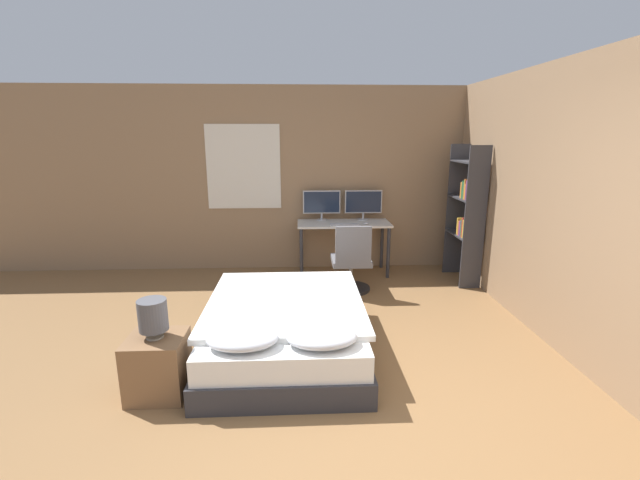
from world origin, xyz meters
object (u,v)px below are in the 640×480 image
monitor_right (363,203)px  keyboard (345,224)px  monitor_left (322,203)px  office_chair (351,265)px  nightstand (158,366)px  desk (344,230)px  bedside_lamp (153,316)px  bed (286,328)px  bookshelf (467,210)px  computer_mouse (366,224)px

monitor_right → keyboard: monitor_right is taller
monitor_left → keyboard: size_ratio=1.32×
office_chair → monitor_right: bearing=73.5°
nightstand → desk: size_ratio=0.36×
bedside_lamp → desk: size_ratio=0.23×
bed → bookshelf: size_ratio=1.03×
bed → bookshelf: bearing=38.1°
bed → computer_mouse: bearing=63.4°
monitor_left → office_chair: bearing=-70.8°
bedside_lamp → desk: bearing=59.2°
nightstand → computer_mouse: computer_mouse is taller
bedside_lamp → office_chair: office_chair is taller
monitor_right → bed: bearing=-113.4°
computer_mouse → bed: bearing=-116.6°
bedside_lamp → office_chair: size_ratio=0.34×
nightstand → monitor_right: bearing=56.6°
monitor_right → nightstand: bearing=-123.4°
bed → computer_mouse: 2.48m
monitor_left → bookshelf: (1.94, -0.64, -0.01)m
bed → bedside_lamp: (-0.99, -0.62, 0.42)m
desk → monitor_left: 0.51m
monitor_left → office_chair: 1.21m
nightstand → bedside_lamp: bearing=180.0°
computer_mouse → office_chair: size_ratio=0.08×
bedside_lamp → computer_mouse: size_ratio=4.42×
monitor_left → office_chair: (0.34, -0.96, -0.66)m
monitor_right → keyboard: 0.55m
computer_mouse → nightstand: bearing=-126.6°
office_chair → keyboard: bearing=92.4°
monitor_left → bookshelf: bookshelf is taller
monitor_left → keyboard: bearing=-50.4°
nightstand → monitor_right: 3.87m
bed → desk: 2.51m
nightstand → monitor_right: (2.08, 3.16, 0.78)m
bed → bookshelf: 3.17m
bed → office_chair: 1.78m
bedside_lamp → bookshelf: bookshelf is taller
computer_mouse → bookshelf: 1.38m
keyboard → bedside_lamp: bearing=-122.4°
monitor_right → keyboard: size_ratio=1.32×
bedside_lamp → monitor_right: 3.80m
office_chair → bookshelf: (1.61, 0.32, 0.65)m
bedside_lamp → desk: 3.46m
monitor_right → bookshelf: 1.47m
computer_mouse → bookshelf: bookshelf is taller
nightstand → keyboard: keyboard is taller
monitor_left → office_chair: monitor_left is taller
monitor_left → keyboard: 0.55m
monitor_left → computer_mouse: (0.61, -0.38, -0.24)m
office_chair → bookshelf: 1.76m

